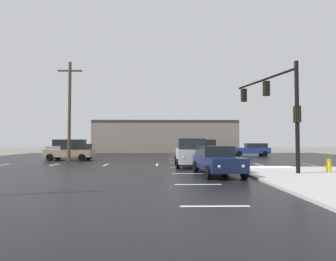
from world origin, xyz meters
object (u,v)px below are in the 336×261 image
(suv_red, at_px, (205,148))
(suv_white, at_px, (190,152))
(suv_silver, at_px, (70,148))
(fire_hydrant, at_px, (329,165))
(sedan_navy, at_px, (217,160))
(sedan_blue, at_px, (252,149))
(utility_pole_far, at_px, (69,109))
(sedan_tan, at_px, (72,152))
(traffic_signal_mast, at_px, (277,102))

(suv_red, relative_size, suv_white, 1.03)
(suv_silver, bearing_deg, fire_hydrant, 139.86)
(sedan_navy, height_order, sedan_blue, same)
(suv_white, height_order, utility_pole_far, utility_pole_far)
(fire_hydrant, distance_m, sedan_tan, 21.57)
(fire_hydrant, height_order, utility_pole_far, utility_pole_far)
(sedan_blue, relative_size, suv_white, 0.95)
(sedan_blue, distance_m, sedan_tan, 21.05)
(sedan_blue, height_order, suv_white, suv_white)
(suv_red, bearing_deg, traffic_signal_mast, 0.13)
(sedan_blue, bearing_deg, suv_white, 61.52)
(sedan_navy, xyz_separation_m, sedan_tan, (-11.83, 11.82, 0.00))
(traffic_signal_mast, xyz_separation_m, fire_hydrant, (2.37, -1.22, -3.74))
(sedan_navy, bearing_deg, suv_silver, -146.66)
(traffic_signal_mast, bearing_deg, sedan_tan, 41.82)
(sedan_navy, xyz_separation_m, suv_white, (-0.98, 5.01, 0.24))
(sedan_blue, relative_size, utility_pole_far, 0.51)
(sedan_blue, bearing_deg, sedan_tan, 24.03)
(suv_red, bearing_deg, sedan_tan, -72.57)
(suv_red, bearing_deg, utility_pole_far, -66.69)
(sedan_blue, xyz_separation_m, utility_pole_far, (-19.47, -8.86, 3.92))
(traffic_signal_mast, distance_m, sedan_blue, 18.45)
(suv_red, xyz_separation_m, suv_white, (-2.91, -12.99, 0.00))
(traffic_signal_mast, bearing_deg, suv_silver, 33.76)
(suv_red, xyz_separation_m, utility_pole_far, (-13.48, -7.81, 3.69))
(sedan_navy, relative_size, sedan_tan, 1.01)
(suv_silver, bearing_deg, traffic_signal_mast, 138.43)
(suv_silver, bearing_deg, suv_red, -176.68)
(suv_red, relative_size, suv_silver, 1.03)
(suv_red, distance_m, sedan_tan, 15.10)
(suv_red, relative_size, sedan_blue, 1.08)
(sedan_blue, bearing_deg, suv_silver, 9.09)
(traffic_signal_mast, height_order, sedan_navy, traffic_signal_mast)
(suv_silver, height_order, utility_pole_far, utility_pole_far)
(fire_hydrant, bearing_deg, traffic_signal_mast, 152.74)
(fire_hydrant, height_order, suv_silver, suv_silver)
(sedan_tan, bearing_deg, sedan_navy, 138.30)
(utility_pole_far, bearing_deg, fire_hydrant, -29.35)
(traffic_signal_mast, relative_size, sedan_blue, 1.33)
(sedan_blue, xyz_separation_m, suv_silver, (-21.71, -1.98, 0.24))
(traffic_signal_mast, xyz_separation_m, suv_red, (-2.01, 16.63, -3.18))
(fire_hydrant, distance_m, suv_white, 8.78)
(suv_red, xyz_separation_m, sedan_blue, (5.99, 1.06, -0.24))
(fire_hydrant, xyz_separation_m, sedan_blue, (1.62, 18.90, 0.32))
(sedan_navy, distance_m, suv_red, 18.11)
(sedan_navy, height_order, sedan_tan, same)
(utility_pole_far, bearing_deg, sedan_tan, 100.24)
(sedan_blue, bearing_deg, sedan_navy, 71.30)
(fire_hydrant, relative_size, suv_white, 0.16)
(sedan_navy, xyz_separation_m, utility_pole_far, (-11.54, 10.20, 3.92))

